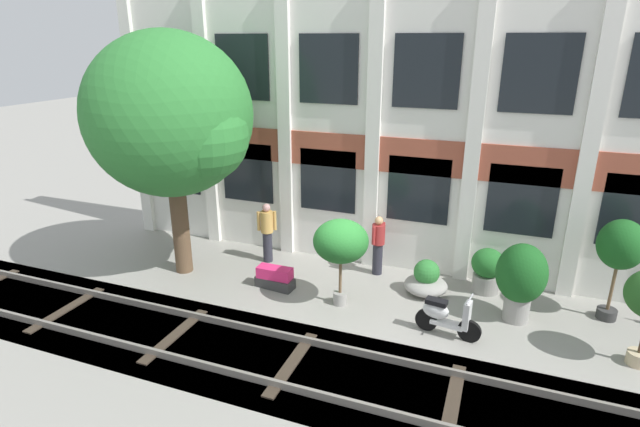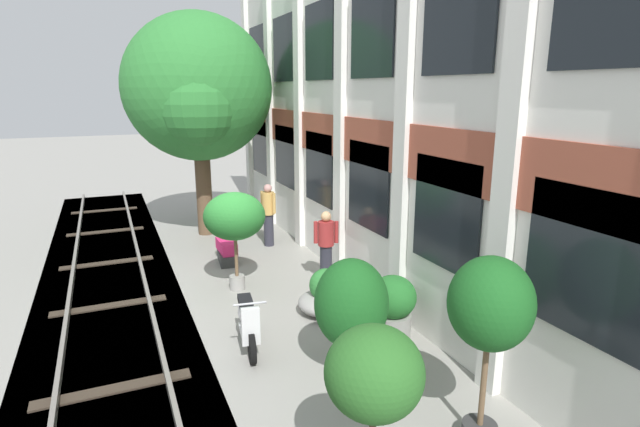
{
  "view_description": "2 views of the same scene",
  "coord_description": "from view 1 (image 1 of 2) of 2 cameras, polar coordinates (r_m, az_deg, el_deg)",
  "views": [
    {
      "loc": [
        3.21,
        -9.83,
        5.9
      ],
      "look_at": [
        -1.18,
        1.67,
        1.55
      ],
      "focal_mm": 28.0,
      "sensor_mm": 36.0,
      "label": 1
    },
    {
      "loc": [
        9.68,
        -2.3,
        4.11
      ],
      "look_at": [
        1.05,
        1.42,
        1.75
      ],
      "focal_mm": 28.0,
      "sensor_mm": 36.0,
      "label": 2
    }
  ],
  "objects": [
    {
      "name": "ground_plane",
      "position": [
        11.91,
        2.47,
        -10.26
      ],
      "size": [
        80.0,
        80.0,
        0.0
      ],
      "primitive_type": "plane",
      "color": "gray"
    },
    {
      "name": "potted_plant_stone_basin",
      "position": [
        11.63,
        21.99,
        -6.74
      ],
      "size": [
        1.07,
        1.07,
        1.8
      ],
      "color": "gray",
      "rests_on": "ground"
    },
    {
      "name": "resident_watching_tracks",
      "position": [
        13.74,
        -6.07,
        -1.98
      ],
      "size": [
        0.48,
        0.34,
        1.68
      ],
      "rotation": [
        0.0,
        0.0,
        -1.1
      ],
      "color": "#282833",
      "rests_on": "ground"
    },
    {
      "name": "rail_tracks",
      "position": [
        10.02,
        -2.34,
        -17.6
      ],
      "size": [
        22.68,
        2.8,
        0.43
      ],
      "color": "#5B5449",
      "rests_on": "ground"
    },
    {
      "name": "potted_plant_tall_urn",
      "position": [
        11.22,
        2.4,
        -3.31
      ],
      "size": [
        1.26,
        1.26,
        2.08
      ],
      "color": "gray",
      "rests_on": "ground"
    },
    {
      "name": "resident_by_doorway",
      "position": [
        13.04,
        6.66,
        -3.43
      ],
      "size": [
        0.34,
        0.5,
        1.6
      ],
      "rotation": [
        0.0,
        0.0,
        -0.35
      ],
      "color": "#282833",
      "rests_on": "ground"
    },
    {
      "name": "potted_plant_terracotta_small",
      "position": [
        12.33,
        31.15,
        -3.35
      ],
      "size": [
        0.96,
        0.96,
        2.33
      ],
      "color": "#333333",
      "rests_on": "ground"
    },
    {
      "name": "potted_plant_fluted_column",
      "position": [
        12.83,
        18.57,
        -6.01
      ],
      "size": [
        0.78,
        0.78,
        1.12
      ],
      "color": "gray",
      "rests_on": "ground"
    },
    {
      "name": "potted_plant_wide_bowl",
      "position": [
        12.48,
        12.02,
        -7.52
      ],
      "size": [
        1.05,
        1.05,
        0.87
      ],
      "color": "gray",
      "rests_on": "ground"
    },
    {
      "name": "broadleaf_tree",
      "position": [
        12.79,
        -16.78,
        10.21
      ],
      "size": [
        4.23,
        4.03,
        6.13
      ],
      "color": "brown",
      "rests_on": "ground"
    },
    {
      "name": "apartment_facade",
      "position": [
        13.06,
        6.43,
        9.53
      ],
      "size": [
        15.04,
        0.64,
        7.36
      ],
      "color": "silver",
      "rests_on": "ground"
    },
    {
      "name": "potted_plant_square_trough",
      "position": [
        12.54,
        -5.18,
        -7.36
      ],
      "size": [
        1.01,
        0.49,
        0.54
      ],
      "color": "#333333",
      "rests_on": "ground"
    },
    {
      "name": "scooter_second_parked",
      "position": [
        10.89,
        14.1,
        -11.31
      ],
      "size": [
        1.38,
        0.51,
        0.98
      ],
      "rotation": [
        0.0,
        0.0,
        6.14
      ],
      "color": "black",
      "rests_on": "ground"
    }
  ]
}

